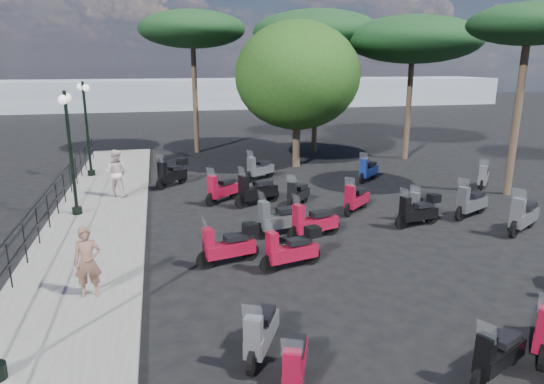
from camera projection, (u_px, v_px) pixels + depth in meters
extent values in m
plane|color=black|center=(355.00, 273.00, 11.77)|extent=(120.00, 120.00, 0.00)
cube|color=slate|center=(88.00, 248.00, 13.14)|extent=(3.00, 30.00, 0.15)
cylinder|color=black|center=(9.00, 264.00, 10.57)|extent=(0.04, 0.04, 1.10)
cylinder|color=black|center=(25.00, 242.00, 11.86)|extent=(0.04, 0.04, 1.10)
cylinder|color=black|center=(37.00, 224.00, 13.15)|extent=(0.04, 0.04, 1.10)
cylinder|color=black|center=(48.00, 210.00, 14.43)|extent=(0.04, 0.04, 1.10)
cylinder|color=black|center=(57.00, 198.00, 15.72)|extent=(0.04, 0.04, 1.10)
cylinder|color=black|center=(64.00, 187.00, 17.00)|extent=(0.04, 0.04, 1.10)
cylinder|color=black|center=(70.00, 178.00, 18.29)|extent=(0.04, 0.04, 1.10)
cylinder|color=black|center=(76.00, 171.00, 19.57)|extent=(0.04, 0.04, 1.10)
cylinder|color=black|center=(81.00, 164.00, 20.86)|extent=(0.04, 0.04, 1.10)
cylinder|color=black|center=(85.00, 158.00, 22.15)|extent=(0.04, 0.04, 1.10)
cylinder|color=black|center=(89.00, 153.00, 23.43)|extent=(0.04, 0.04, 1.10)
cylinder|color=black|center=(92.00, 148.00, 24.72)|extent=(0.04, 0.04, 1.10)
cube|color=black|center=(29.00, 213.00, 12.36)|extent=(0.04, 26.00, 0.04)
cube|color=black|center=(31.00, 233.00, 12.50)|extent=(0.04, 26.00, 0.04)
cylinder|color=black|center=(77.00, 210.00, 15.82)|extent=(0.32, 0.32, 0.24)
cylinder|color=black|center=(71.00, 154.00, 15.34)|extent=(0.11, 0.11, 3.97)
cylinder|color=black|center=(64.00, 95.00, 14.85)|extent=(0.08, 0.89, 0.04)
sphere|color=white|center=(67.00, 98.00, 15.30)|extent=(0.28, 0.28, 0.28)
sphere|color=white|center=(63.00, 100.00, 14.47)|extent=(0.28, 0.28, 0.28)
cylinder|color=black|center=(91.00, 173.00, 21.14)|extent=(0.32, 0.32, 0.24)
cylinder|color=black|center=(87.00, 130.00, 20.64)|extent=(0.11, 0.11, 4.03)
cylinder|color=black|center=(83.00, 85.00, 20.16)|extent=(0.38, 0.86, 0.04)
sphere|color=white|center=(80.00, 87.00, 20.54)|extent=(0.28, 0.28, 0.28)
sphere|color=white|center=(86.00, 88.00, 19.82)|extent=(0.28, 0.28, 0.28)
imported|color=brown|center=(88.00, 262.00, 10.14)|extent=(0.57, 0.39, 1.54)
imported|color=beige|center=(117.00, 173.00, 17.75)|extent=(1.04, 0.95, 1.74)
cylinder|color=black|center=(252.00, 362.00, 7.93)|extent=(0.29, 0.45, 0.46)
cylinder|color=black|center=(270.00, 326.00, 8.99)|extent=(0.29, 0.45, 0.46)
cube|color=gray|center=(262.00, 333.00, 8.46)|extent=(0.85, 1.24, 0.32)
cube|color=black|center=(264.00, 315.00, 8.54)|extent=(0.51, 0.64, 0.13)
cube|color=gray|center=(253.00, 336.00, 7.89)|extent=(0.35, 0.32, 0.66)
plane|color=white|center=(252.00, 314.00, 7.72)|extent=(0.35, 0.23, 0.35)
cylinder|color=black|center=(298.00, 355.00, 8.13)|extent=(0.24, 0.43, 0.43)
cube|color=maroon|center=(295.00, 364.00, 7.62)|extent=(0.71, 1.19, 0.30)
cube|color=black|center=(297.00, 345.00, 7.70)|extent=(0.45, 0.59, 0.12)
cube|color=maroon|center=(292.00, 370.00, 7.08)|extent=(0.32, 0.28, 0.62)
plane|color=white|center=(292.00, 348.00, 6.92)|extent=(0.34, 0.19, 0.33)
cylinder|color=black|center=(269.00, 264.00, 11.71)|extent=(0.49, 0.21, 0.48)
cylinder|color=black|center=(311.00, 256.00, 12.23)|extent=(0.49, 0.21, 0.48)
cube|color=maroon|center=(293.00, 253.00, 11.95)|extent=(1.34, 0.63, 0.34)
cube|color=black|center=(299.00, 241.00, 11.95)|extent=(0.65, 0.43, 0.14)
cube|color=maroon|center=(272.00, 246.00, 11.63)|extent=(0.28, 0.34, 0.70)
plane|color=white|center=(270.00, 229.00, 11.48)|extent=(0.17, 0.39, 0.37)
cube|color=black|center=(313.00, 232.00, 12.07)|extent=(0.40, 0.39, 0.26)
cylinder|color=black|center=(211.00, 199.00, 17.15)|extent=(0.45, 0.40, 0.50)
cylinder|color=black|center=(234.00, 192.00, 18.12)|extent=(0.45, 0.40, 0.50)
cube|color=maroon|center=(224.00, 190.00, 17.63)|extent=(1.26, 1.15, 0.35)
cube|color=black|center=(227.00, 182.00, 17.69)|extent=(0.68, 0.64, 0.15)
cube|color=maroon|center=(213.00, 186.00, 17.09)|extent=(0.38, 0.39, 0.73)
plane|color=white|center=(211.00, 173.00, 16.92)|extent=(0.32, 0.35, 0.39)
cylinder|color=black|center=(162.00, 184.00, 19.32)|extent=(0.43, 0.44, 0.51)
cylinder|color=black|center=(183.00, 177.00, 20.38)|extent=(0.43, 0.44, 0.51)
cube|color=black|center=(173.00, 176.00, 19.84)|extent=(1.21, 1.25, 0.36)
cube|color=black|center=(176.00, 168.00, 19.92)|extent=(0.67, 0.68, 0.15)
cube|color=black|center=(162.00, 171.00, 19.26)|extent=(0.39, 0.39, 0.74)
plane|color=white|center=(160.00, 160.00, 19.08)|extent=(0.35, 0.34, 0.39)
cube|color=black|center=(182.00, 161.00, 20.22)|extent=(0.50, 0.50, 0.28)
cylinder|color=black|center=(480.00, 378.00, 7.56)|extent=(0.42, 0.26, 0.42)
cylinder|color=black|center=(513.00, 353.00, 8.19)|extent=(0.42, 0.26, 0.42)
cube|color=black|center=(500.00, 355.00, 7.86)|extent=(1.17, 0.76, 0.30)
cube|color=black|center=(506.00, 339.00, 7.88)|extent=(0.59, 0.46, 0.12)
cube|color=black|center=(485.00, 353.00, 7.49)|extent=(0.29, 0.32, 0.62)
plane|color=white|center=(486.00, 332.00, 7.36)|extent=(0.20, 0.33, 0.33)
cylinder|color=black|center=(261.00, 231.00, 13.96)|extent=(0.53, 0.25, 0.52)
cylinder|color=black|center=(299.00, 224.00, 14.57)|extent=(0.53, 0.25, 0.52)
cube|color=#4B4E52|center=(282.00, 221.00, 14.24)|extent=(1.45, 0.74, 0.37)
cube|color=black|center=(288.00, 210.00, 14.24)|extent=(0.71, 0.49, 0.15)
cube|color=#4B4E52|center=(264.00, 214.00, 13.87)|extent=(0.32, 0.38, 0.75)
plane|color=white|center=(262.00, 198.00, 13.71)|extent=(0.20, 0.42, 0.40)
cylinder|color=black|center=(242.00, 201.00, 16.88)|extent=(0.54, 0.32, 0.54)
cylinder|color=black|center=(272.00, 195.00, 17.65)|extent=(0.54, 0.32, 0.54)
cube|color=black|center=(259.00, 192.00, 17.25)|extent=(1.48, 0.93, 0.38)
cube|color=black|center=(263.00, 183.00, 17.27)|extent=(0.75, 0.58, 0.16)
cube|color=black|center=(244.00, 186.00, 16.79)|extent=(0.36, 0.41, 0.78)
plane|color=white|center=(242.00, 173.00, 16.62)|extent=(0.25, 0.42, 0.41)
cylinder|color=black|center=(250.00, 177.00, 20.52)|extent=(0.47, 0.37, 0.49)
cylinder|color=black|center=(270.00, 172.00, 21.40)|extent=(0.47, 0.37, 0.49)
cube|color=gray|center=(261.00, 170.00, 20.95)|extent=(1.30, 1.05, 0.35)
cube|color=black|center=(264.00, 163.00, 21.00)|extent=(0.68, 0.61, 0.14)
cube|color=gray|center=(251.00, 165.00, 20.45)|extent=(0.36, 0.38, 0.72)
plane|color=white|center=(250.00, 155.00, 20.29)|extent=(0.29, 0.37, 0.38)
cylinder|color=black|center=(542.00, 357.00, 8.04)|extent=(0.43, 0.42, 0.50)
cylinder|color=black|center=(402.00, 222.00, 14.80)|extent=(0.48, 0.18, 0.47)
cylinder|color=black|center=(432.00, 217.00, 15.26)|extent=(0.48, 0.18, 0.47)
cube|color=black|center=(419.00, 214.00, 15.00)|extent=(1.30, 0.57, 0.33)
cube|color=black|center=(424.00, 205.00, 15.00)|extent=(0.63, 0.40, 0.14)
cube|color=black|center=(405.00, 208.00, 14.71)|extent=(0.27, 0.33, 0.68)
plane|color=white|center=(404.00, 194.00, 14.57)|extent=(0.15, 0.38, 0.36)
cube|color=black|center=(434.00, 198.00, 15.10)|extent=(0.38, 0.37, 0.25)
cylinder|color=black|center=(296.00, 234.00, 13.70)|extent=(0.51, 0.25, 0.51)
cylinder|color=black|center=(332.00, 227.00, 14.31)|extent=(0.51, 0.25, 0.51)
cube|color=maroon|center=(316.00, 224.00, 13.98)|extent=(1.41, 0.73, 0.36)
cube|color=black|center=(321.00, 213.00, 13.99)|extent=(0.70, 0.48, 0.15)
cube|color=maroon|center=(298.00, 217.00, 13.61)|extent=(0.31, 0.37, 0.74)
plane|color=white|center=(297.00, 202.00, 13.46)|extent=(0.19, 0.41, 0.39)
cylinder|color=black|center=(291.00, 204.00, 16.65)|extent=(0.37, 0.40, 0.45)
cylinder|color=black|center=(305.00, 196.00, 17.62)|extent=(0.37, 0.40, 0.45)
cube|color=black|center=(299.00, 195.00, 17.13)|extent=(1.06, 1.14, 0.32)
cube|color=black|center=(301.00, 187.00, 17.20)|extent=(0.59, 0.61, 0.13)
cube|color=black|center=(292.00, 192.00, 16.60)|extent=(0.35, 0.34, 0.66)
plane|color=white|center=(291.00, 180.00, 16.44)|extent=(0.32, 0.29, 0.35)
cylinder|color=black|center=(413.00, 215.00, 15.50)|extent=(0.40, 0.34, 0.43)
cylinder|color=black|center=(426.00, 207.00, 16.32)|extent=(0.40, 0.34, 0.43)
cube|color=#4B4E52|center=(420.00, 206.00, 15.90)|extent=(1.11, 0.98, 0.31)
cube|color=black|center=(423.00, 198.00, 15.95)|extent=(0.59, 0.55, 0.13)
cube|color=#4B4E52|center=(415.00, 202.00, 15.44)|extent=(0.33, 0.34, 0.63)
plane|color=white|center=(415.00, 190.00, 15.29)|extent=(0.27, 0.31, 0.34)
cylinder|color=black|center=(348.00, 210.00, 16.00)|extent=(0.42, 0.40, 0.48)
cylinder|color=black|center=(364.00, 201.00, 16.95)|extent=(0.42, 0.40, 0.48)
cube|color=maroon|center=(357.00, 200.00, 16.47)|extent=(1.19, 1.13, 0.34)
cube|color=black|center=(360.00, 191.00, 16.53)|extent=(0.65, 0.63, 0.14)
cube|color=maroon|center=(350.00, 196.00, 15.94)|extent=(0.37, 0.37, 0.70)
plane|color=white|center=(350.00, 183.00, 15.78)|extent=(0.31, 0.34, 0.37)
cylinder|color=black|center=(362.00, 178.00, 20.27)|extent=(0.42, 0.40, 0.48)
cylinder|color=black|center=(374.00, 173.00, 21.23)|extent=(0.42, 0.40, 0.48)
cube|color=navy|center=(369.00, 171.00, 20.74)|extent=(1.19, 1.13, 0.34)
cube|color=black|center=(371.00, 164.00, 20.81)|extent=(0.65, 0.63, 0.14)
cube|color=navy|center=(364.00, 167.00, 20.21)|extent=(0.37, 0.37, 0.70)
plane|color=white|center=(364.00, 157.00, 20.05)|extent=(0.32, 0.33, 0.37)
cylinder|color=black|center=(514.00, 229.00, 14.07)|extent=(0.52, 0.37, 0.54)
cylinder|color=black|center=(531.00, 219.00, 14.98)|extent=(0.52, 0.37, 0.54)
cube|color=gray|center=(524.00, 217.00, 14.51)|extent=(1.44, 1.07, 0.38)
cube|color=black|center=(528.00, 206.00, 14.56)|extent=(0.75, 0.63, 0.16)
cube|color=gray|center=(518.00, 212.00, 14.00)|extent=(0.38, 0.41, 0.78)
plane|color=white|center=(519.00, 195.00, 13.82)|extent=(0.29, 0.41, 0.41)
cylinder|color=black|center=(460.00, 213.00, 15.55)|extent=(0.51, 0.32, 0.51)
cylinder|color=black|center=(481.00, 206.00, 16.32)|extent=(0.51, 0.32, 0.51)
cube|color=#4B4E52|center=(472.00, 204.00, 15.92)|extent=(1.40, 0.92, 0.36)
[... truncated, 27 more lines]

